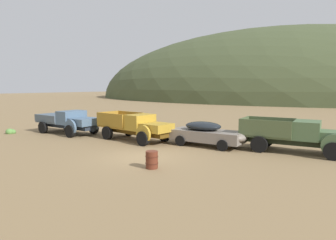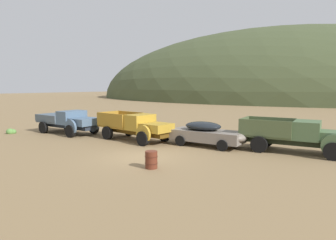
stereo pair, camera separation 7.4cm
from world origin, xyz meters
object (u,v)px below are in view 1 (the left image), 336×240
at_px(truck_mustard, 139,127).
at_px(oil_drum_foreground, 152,160).
at_px(truck_chalk_blue, 71,122).
at_px(truck_weathered_green, 304,136).
at_px(car_primer_gray, 209,134).

relative_size(truck_mustard, oil_drum_foreground, 7.53).
xyz_separation_m(truck_chalk_blue, truck_mustard, (6.49, 0.66, 0.02)).
distance_m(truck_mustard, truck_weathered_green, 10.58).
xyz_separation_m(truck_mustard, car_primer_gray, (4.91, 1.14, -0.20)).
xyz_separation_m(truck_weathered_green, oil_drum_foreground, (-5.31, -7.37, -0.60)).
distance_m(truck_chalk_blue, car_primer_gray, 11.54).
xyz_separation_m(truck_mustard, truck_weathered_green, (10.32, 2.29, 0.00)).
distance_m(truck_mustard, car_primer_gray, 5.04).
relative_size(truck_mustard, truck_weathered_green, 0.98).
bearing_deg(oil_drum_foreground, truck_chalk_blue, 158.99).
xyz_separation_m(truck_chalk_blue, car_primer_gray, (11.40, 1.80, -0.18)).
height_order(truck_chalk_blue, car_primer_gray, truck_chalk_blue).
relative_size(truck_chalk_blue, truck_mustard, 0.95).
bearing_deg(truck_weathered_green, car_primer_gray, -172.31).
height_order(truck_mustard, oil_drum_foreground, truck_mustard).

